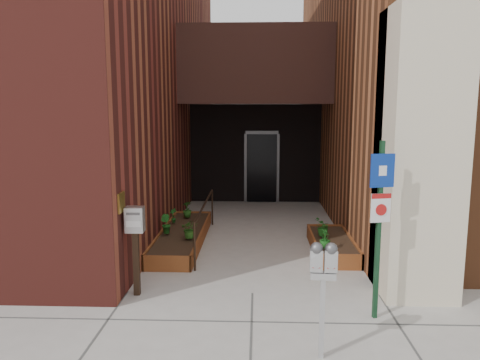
# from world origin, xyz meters

# --- Properties ---
(ground) EXTENTS (80.00, 80.00, 0.00)m
(ground) POSITION_xyz_m (0.00, 0.00, 0.00)
(ground) COLOR #9E9991
(ground) RESTS_ON ground
(architecture) EXTENTS (20.00, 14.60, 10.00)m
(architecture) POSITION_xyz_m (-0.18, 6.89, 4.98)
(architecture) COLOR maroon
(architecture) RESTS_ON ground
(planter_left) EXTENTS (0.90, 3.60, 0.30)m
(planter_left) POSITION_xyz_m (-1.55, 2.70, 0.13)
(planter_left) COLOR brown
(planter_left) RESTS_ON ground
(planter_right) EXTENTS (0.80, 2.20, 0.30)m
(planter_right) POSITION_xyz_m (1.60, 2.20, 0.13)
(planter_right) COLOR brown
(planter_right) RESTS_ON ground
(handrail) EXTENTS (0.04, 3.34, 0.90)m
(handrail) POSITION_xyz_m (-1.05, 2.65, 0.75)
(handrail) COLOR black
(handrail) RESTS_ON ground
(parking_meter) EXTENTS (0.32, 0.15, 1.41)m
(parking_meter) POSITION_xyz_m (0.83, -1.88, 1.09)
(parking_meter) COLOR #B4B5B7
(parking_meter) RESTS_ON ground
(sign_post) EXTENTS (0.33, 0.12, 2.49)m
(sign_post) POSITION_xyz_m (1.73, -0.80, 1.53)
(sign_post) COLOR #153920
(sign_post) RESTS_ON ground
(payment_dropbox) EXTENTS (0.29, 0.22, 1.41)m
(payment_dropbox) POSITION_xyz_m (-1.81, -0.11, 1.02)
(payment_dropbox) COLOR black
(payment_dropbox) RESTS_ON ground
(shrub_left_a) EXTENTS (0.42, 0.42, 0.39)m
(shrub_left_a) POSITION_xyz_m (-1.29, 2.07, 0.49)
(shrub_left_a) COLOR #295F1B
(shrub_left_a) RESTS_ON planter_left
(shrub_left_b) EXTENTS (0.31, 0.31, 0.40)m
(shrub_left_b) POSITION_xyz_m (-1.85, 2.41, 0.50)
(shrub_left_b) COLOR #195718
(shrub_left_b) RESTS_ON planter_left
(shrub_left_c) EXTENTS (0.29, 0.29, 0.38)m
(shrub_left_c) POSITION_xyz_m (-1.61, 3.88, 0.49)
(shrub_left_c) COLOR #225518
(shrub_left_c) RESTS_ON planter_left
(shrub_left_d) EXTENTS (0.24, 0.24, 0.33)m
(shrub_left_d) POSITION_xyz_m (-1.85, 3.32, 0.47)
(shrub_left_d) COLOR #185619
(shrub_left_d) RESTS_ON planter_left
(shrub_right_a) EXTENTS (0.23, 0.23, 0.36)m
(shrub_right_a) POSITION_xyz_m (1.35, 1.51, 0.48)
(shrub_right_a) COLOR #185518
(shrub_right_a) RESTS_ON planter_right
(shrub_right_b) EXTENTS (0.22, 0.22, 0.29)m
(shrub_right_b) POSITION_xyz_m (1.45, 2.24, 0.45)
(shrub_right_b) COLOR #295D1A
(shrub_right_b) RESTS_ON planter_right
(shrub_right_c) EXTENTS (0.44, 0.44, 0.37)m
(shrub_right_c) POSITION_xyz_m (1.42, 2.32, 0.48)
(shrub_right_c) COLOR #1D5E1A
(shrub_right_c) RESTS_ON planter_right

